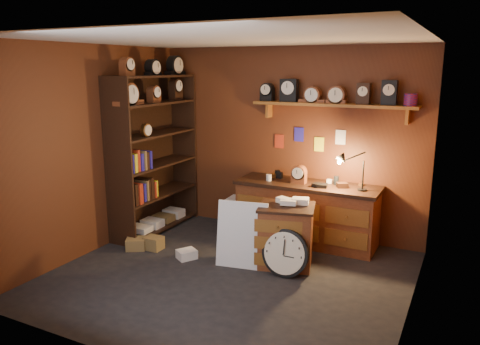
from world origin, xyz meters
The scene contains 11 objects.
floor centered at (0.00, 0.00, 0.00)m, with size 4.00×4.00×0.00m, color black.
room_shell centered at (0.04, 0.11, 1.72)m, with size 4.02×3.62×2.71m.
shelving_unit centered at (-1.79, 0.98, 1.25)m, with size 0.47×1.60×2.58m.
workbench centered at (0.44, 1.47, 0.47)m, with size 1.97×0.66×1.36m.
low_cabinet centered at (0.47, 0.61, 0.41)m, with size 0.79×0.72×0.85m.
big_round_clock centered at (0.58, 0.32, 0.28)m, with size 0.57×0.18×0.57m.
white_panel centered at (0.00, 0.34, 0.00)m, with size 0.63×0.03×0.84m, color silver.
mini_fridge centered at (-0.52, 1.39, 0.25)m, with size 0.52×0.54×0.51m.
floor_box_a centered at (-1.52, 0.18, 0.08)m, with size 0.25×0.21×0.16m, color olive.
floor_box_b centered at (-0.73, 0.22, 0.06)m, with size 0.19×0.23×0.12m, color white.
floor_box_c centered at (-1.30, 0.29, 0.09)m, with size 0.23×0.19×0.18m, color olive.
Camera 1 is at (2.41, -4.50, 2.41)m, focal length 35.00 mm.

